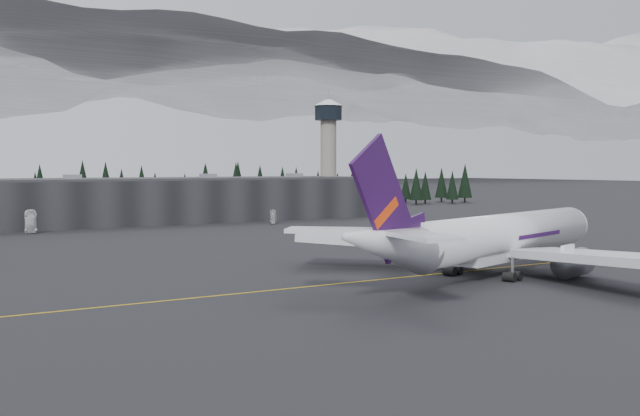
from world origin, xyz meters
TOP-DOWN VIEW (x-y plane):
  - ground at (0.00, 0.00)m, footprint 1400.00×1400.00m
  - taxiline at (0.00, -2.00)m, footprint 400.00×0.40m
  - terminal at (0.00, 125.00)m, footprint 160.00×30.00m
  - control_tower at (75.00, 128.00)m, footprint 10.00×10.00m
  - treeline at (0.00, 162.00)m, footprint 360.00×20.00m
  - jet_main at (9.92, -8.37)m, footprint 65.60×59.32m
  - gse_vehicle_a at (-26.17, 104.09)m, footprint 2.84×5.82m
  - gse_vehicle_b at (37.29, 99.20)m, footprint 4.29×3.34m

SIDE VIEW (x-z plane):
  - ground at x=0.00m, z-range 0.00..0.00m
  - taxiline at x=0.00m, z-range 0.00..0.02m
  - gse_vehicle_b at x=37.29m, z-range 0.00..1.37m
  - gse_vehicle_a at x=-26.17m, z-range 0.00..1.59m
  - jet_main at x=9.92m, z-range -4.31..15.46m
  - terminal at x=0.00m, z-range 0.00..12.60m
  - treeline at x=0.00m, z-range 0.00..15.00m
  - control_tower at x=75.00m, z-range 4.56..42.26m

